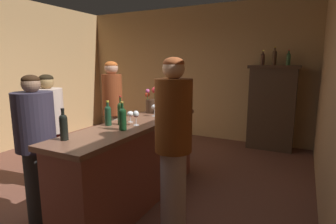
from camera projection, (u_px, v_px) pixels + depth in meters
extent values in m
plane|color=brown|center=(83.00, 197.00, 3.37)|extent=(8.81, 8.81, 0.00)
cube|color=tan|center=(190.00, 73.00, 6.14)|extent=(5.37, 0.12, 2.89)
cube|color=brown|center=(135.00, 165.00, 3.19)|extent=(0.51, 2.20, 0.93)
cube|color=brown|center=(134.00, 125.00, 3.10)|extent=(0.58, 2.29, 0.05)
cube|color=#3E2D20|center=(272.00, 108.00, 5.16)|extent=(0.84, 0.37, 1.62)
cube|color=#3E2A1D|center=(275.00, 67.00, 5.02)|extent=(0.92, 0.43, 0.06)
cylinder|color=black|center=(64.00, 129.00, 2.38)|extent=(0.07, 0.07, 0.20)
sphere|color=black|center=(63.00, 118.00, 2.36)|extent=(0.07, 0.07, 0.07)
cylinder|color=black|center=(63.00, 114.00, 2.35)|extent=(0.03, 0.03, 0.07)
cylinder|color=black|center=(62.00, 109.00, 2.35)|extent=(0.03, 0.03, 0.02)
cylinder|color=#2F4530|center=(161.00, 103.00, 3.94)|extent=(0.06, 0.06, 0.20)
sphere|color=#2F4530|center=(161.00, 96.00, 3.92)|extent=(0.06, 0.06, 0.06)
cylinder|color=#2F4530|center=(161.00, 93.00, 3.91)|extent=(0.03, 0.03, 0.10)
cylinder|color=red|center=(161.00, 89.00, 3.90)|extent=(0.03, 0.03, 0.02)
cylinder|color=black|center=(172.00, 108.00, 3.53)|extent=(0.06, 0.06, 0.20)
sphere|color=black|center=(172.00, 100.00, 3.52)|extent=(0.06, 0.06, 0.06)
cylinder|color=black|center=(172.00, 96.00, 3.51)|extent=(0.02, 0.02, 0.09)
cylinder|color=black|center=(172.00, 92.00, 3.50)|extent=(0.02, 0.02, 0.02)
cylinder|color=#123318|center=(123.00, 121.00, 2.74)|extent=(0.08, 0.08, 0.19)
sphere|color=#123318|center=(122.00, 112.00, 2.72)|extent=(0.08, 0.08, 0.08)
cylinder|color=#123318|center=(122.00, 107.00, 2.71)|extent=(0.03, 0.03, 0.09)
cylinder|color=gold|center=(122.00, 102.00, 2.71)|extent=(0.03, 0.03, 0.02)
cylinder|color=#203C18|center=(121.00, 115.00, 2.98)|extent=(0.07, 0.07, 0.21)
sphere|color=#203C18|center=(120.00, 106.00, 2.96)|extent=(0.07, 0.07, 0.07)
cylinder|color=#203C18|center=(120.00, 101.00, 2.95)|extent=(0.02, 0.02, 0.10)
cylinder|color=red|center=(120.00, 96.00, 2.94)|extent=(0.02, 0.02, 0.02)
cylinder|color=#183923|center=(108.00, 117.00, 2.94)|extent=(0.07, 0.07, 0.18)
sphere|color=#183923|center=(108.00, 109.00, 2.93)|extent=(0.07, 0.07, 0.07)
cylinder|color=#183923|center=(108.00, 106.00, 2.92)|extent=(0.03, 0.03, 0.08)
cylinder|color=gold|center=(107.00, 101.00, 2.91)|extent=(0.03, 0.03, 0.02)
cylinder|color=white|center=(131.00, 122.00, 3.12)|extent=(0.06, 0.06, 0.00)
cylinder|color=white|center=(130.00, 119.00, 3.12)|extent=(0.01, 0.01, 0.06)
ellipsoid|color=white|center=(130.00, 114.00, 3.11)|extent=(0.08, 0.08, 0.06)
ellipsoid|color=maroon|center=(130.00, 115.00, 3.11)|extent=(0.07, 0.07, 0.02)
cylinder|color=white|center=(136.00, 125.00, 2.96)|extent=(0.06, 0.06, 0.00)
cylinder|color=white|center=(136.00, 121.00, 2.95)|extent=(0.01, 0.01, 0.09)
ellipsoid|color=white|center=(136.00, 114.00, 2.94)|extent=(0.07, 0.07, 0.07)
ellipsoid|color=maroon|center=(136.00, 116.00, 2.94)|extent=(0.05, 0.05, 0.03)
cylinder|color=white|center=(154.00, 116.00, 3.49)|extent=(0.07, 0.07, 0.00)
cylinder|color=white|center=(154.00, 112.00, 3.48)|extent=(0.01, 0.01, 0.09)
ellipsoid|color=white|center=(154.00, 107.00, 3.46)|extent=(0.08, 0.08, 0.06)
cylinder|color=#422C1D|center=(151.00, 106.00, 3.70)|extent=(0.15, 0.15, 0.18)
cylinder|color=#38602D|center=(155.00, 98.00, 3.65)|extent=(0.01, 0.01, 0.21)
sphere|color=red|center=(155.00, 90.00, 3.64)|extent=(0.09, 0.09, 0.09)
cylinder|color=#38602D|center=(154.00, 97.00, 3.72)|extent=(0.01, 0.01, 0.20)
sphere|color=#D4447E|center=(154.00, 90.00, 3.70)|extent=(0.06, 0.06, 0.06)
cylinder|color=#38602D|center=(147.00, 100.00, 3.69)|extent=(0.01, 0.01, 0.14)
sphere|color=red|center=(147.00, 95.00, 3.68)|extent=(0.07, 0.07, 0.07)
cylinder|color=#38602D|center=(148.00, 98.00, 3.63)|extent=(0.01, 0.01, 0.20)
sphere|color=#BD4883|center=(148.00, 91.00, 3.61)|extent=(0.05, 0.05, 0.05)
cylinder|color=white|center=(177.00, 113.00, 3.67)|extent=(0.18, 0.18, 0.01)
cylinder|color=#492A1F|center=(263.00, 60.00, 5.10)|extent=(0.08, 0.08, 0.18)
sphere|color=#492A1F|center=(263.00, 55.00, 5.08)|extent=(0.08, 0.08, 0.08)
cylinder|color=#492A1F|center=(263.00, 53.00, 5.07)|extent=(0.03, 0.03, 0.08)
cylinder|color=gold|center=(263.00, 51.00, 5.06)|extent=(0.04, 0.04, 0.02)
cylinder|color=#432B1B|center=(274.00, 59.00, 5.00)|extent=(0.08, 0.08, 0.23)
sphere|color=#432B1B|center=(275.00, 53.00, 4.98)|extent=(0.08, 0.08, 0.08)
cylinder|color=#432B1B|center=(275.00, 50.00, 4.97)|extent=(0.03, 0.03, 0.09)
cylinder|color=gold|center=(275.00, 47.00, 4.96)|extent=(0.03, 0.03, 0.02)
cylinder|color=#2A522F|center=(288.00, 60.00, 4.90)|extent=(0.07, 0.07, 0.19)
sphere|color=#2A522F|center=(289.00, 55.00, 4.88)|extent=(0.07, 0.07, 0.07)
cylinder|color=#2A522F|center=(289.00, 53.00, 4.87)|extent=(0.03, 0.03, 0.08)
cylinder|color=#A82429|center=(289.00, 50.00, 4.86)|extent=(0.03, 0.03, 0.02)
cylinder|color=maroon|center=(53.00, 160.00, 3.58)|extent=(0.27, 0.27, 0.77)
cylinder|color=#BCA393|center=(49.00, 111.00, 3.46)|extent=(0.37, 0.37, 0.57)
sphere|color=olive|center=(46.00, 82.00, 3.40)|extent=(0.19, 0.19, 0.19)
ellipsoid|color=black|center=(46.00, 78.00, 3.39)|extent=(0.18, 0.18, 0.10)
cylinder|color=#232523|center=(40.00, 185.00, 2.81)|extent=(0.28, 0.28, 0.79)
cylinder|color=#2C2634|center=(34.00, 121.00, 2.69)|extent=(0.39, 0.39, 0.59)
sphere|color=#8D684F|center=(31.00, 84.00, 2.62)|extent=(0.18, 0.18, 0.18)
ellipsoid|color=black|center=(30.00, 80.00, 2.61)|extent=(0.17, 0.17, 0.10)
cylinder|color=#ACAC8C|center=(114.00, 141.00, 4.28)|extent=(0.22, 0.22, 0.87)
cylinder|color=brown|center=(112.00, 95.00, 4.15)|extent=(0.31, 0.31, 0.63)
sphere|color=tan|center=(111.00, 68.00, 4.07)|extent=(0.21, 0.21, 0.21)
ellipsoid|color=#A74C1C|center=(111.00, 65.00, 4.06)|extent=(0.20, 0.20, 0.11)
cylinder|color=#B8A19B|center=(173.00, 196.00, 2.48)|extent=(0.24, 0.24, 0.88)
cylinder|color=brown|center=(173.00, 116.00, 2.34)|extent=(0.33, 0.33, 0.65)
sphere|color=#E0AE89|center=(174.00, 68.00, 2.27)|extent=(0.19, 0.19, 0.19)
ellipsoid|color=#A24F27|center=(174.00, 63.00, 2.26)|extent=(0.18, 0.18, 0.11)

